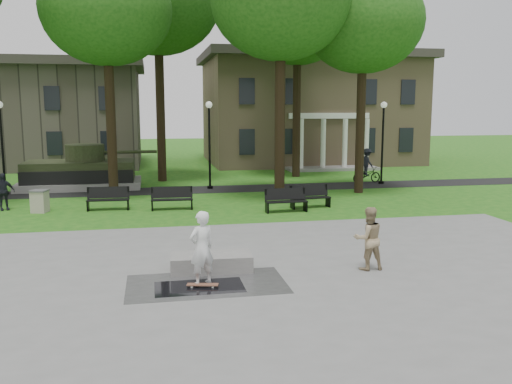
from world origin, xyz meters
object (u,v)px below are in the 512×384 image
cyclist (367,169)px  park_bench_0 (108,198)px  friend_watching (368,238)px  concrete_block (211,262)px  trash_bin (40,201)px  skateboarder (202,248)px

cyclist → park_bench_0: bearing=102.0°
cyclist → park_bench_0: (-14.34, -5.84, -0.31)m
park_bench_0 → friend_watching: bearing=-51.8°
concrete_block → friend_watching: bearing=-9.7°
concrete_block → cyclist: 19.00m
friend_watching → trash_bin: (-10.49, 10.42, -0.41)m
concrete_block → friend_watching: size_ratio=1.26×
cyclist → trash_bin: size_ratio=2.13×
concrete_block → friend_watching: 4.35m
concrete_block → park_bench_0: size_ratio=1.21×
cyclist → park_bench_0: 15.48m
friend_watching → park_bench_0: 12.96m
friend_watching → park_bench_0: (-7.67, 10.44, -0.37)m
cyclist → trash_bin: 18.13m
skateboarder → park_bench_0: bearing=-101.8°
concrete_block → friend_watching: (4.24, -0.73, 0.65)m
friend_watching → trash_bin: friend_watching is taller
park_bench_0 → trash_bin: (-2.82, -0.02, -0.04)m
cyclist → trash_bin: (-17.15, -5.85, -0.35)m
friend_watching → cyclist: bearing=-114.9°
cyclist → concrete_block: bearing=134.8°
friend_watching → cyclist: cyclist is taller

